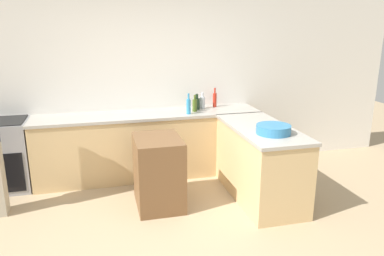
% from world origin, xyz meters
% --- Properties ---
extents(ground_plane, '(14.00, 14.00, 0.00)m').
position_xyz_m(ground_plane, '(0.00, 0.00, 0.00)').
color(ground_plane, tan).
extents(wall_back, '(8.00, 0.06, 2.70)m').
position_xyz_m(wall_back, '(0.00, 2.22, 1.35)').
color(wall_back, white).
rests_on(wall_back, ground_plane).
extents(counter_back, '(3.18, 0.65, 0.92)m').
position_xyz_m(counter_back, '(0.00, 1.88, 0.46)').
color(counter_back, '#D6B27A').
rests_on(counter_back, ground_plane).
extents(counter_peninsula, '(0.69, 1.52, 0.92)m').
position_xyz_m(counter_peninsula, '(1.24, 0.83, 0.46)').
color(counter_peninsula, '#D6B27A').
rests_on(counter_peninsula, ground_plane).
extents(range_oven, '(0.63, 0.61, 0.94)m').
position_xyz_m(range_oven, '(-1.91, 1.89, 0.47)').
color(range_oven, '#99999E').
rests_on(range_oven, ground_plane).
extents(island_table, '(0.54, 0.69, 0.85)m').
position_xyz_m(island_table, '(-0.03, 0.91, 0.43)').
color(island_table, brown).
rests_on(island_table, ground_plane).
extents(mixing_bowl, '(0.39, 0.39, 0.10)m').
position_xyz_m(mixing_bowl, '(1.25, 0.53, 0.98)').
color(mixing_bowl, teal).
rests_on(mixing_bowl, counter_peninsula).
extents(dish_soap_bottle, '(0.06, 0.06, 0.29)m').
position_xyz_m(dish_soap_bottle, '(0.54, 1.71, 1.04)').
color(dish_soap_bottle, '#338CBF').
rests_on(dish_soap_bottle, counter_back).
extents(olive_oil_bottle, '(0.07, 0.07, 0.24)m').
position_xyz_m(olive_oil_bottle, '(0.66, 1.83, 1.02)').
color(olive_oil_bottle, '#475B1E').
rests_on(olive_oil_bottle, counter_back).
extents(hot_sauce_bottle, '(0.06, 0.06, 0.29)m').
position_xyz_m(hot_sauce_bottle, '(1.03, 2.06, 1.04)').
color(hot_sauce_bottle, red).
rests_on(hot_sauce_bottle, counter_back).
extents(wine_bottle_dark, '(0.09, 0.09, 0.23)m').
position_xyz_m(wine_bottle_dark, '(0.72, 1.95, 1.02)').
color(wine_bottle_dark, black).
rests_on(wine_bottle_dark, counter_back).
extents(vinegar_bottle_clear, '(0.08, 0.08, 0.24)m').
position_xyz_m(vinegar_bottle_clear, '(0.82, 2.00, 1.02)').
color(vinegar_bottle_clear, silver).
rests_on(vinegar_bottle_clear, counter_back).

